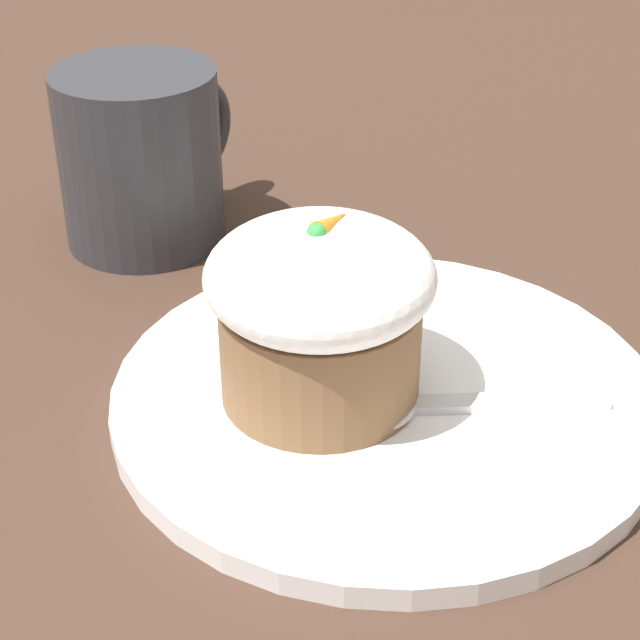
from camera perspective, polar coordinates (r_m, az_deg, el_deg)
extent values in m
plane|color=#3D281E|center=(0.47, 3.48, -4.61)|extent=(4.00, 4.00, 0.00)
cylinder|color=white|center=(0.47, 3.50, -4.09)|extent=(0.24, 0.24, 0.01)
cylinder|color=brown|center=(0.45, 0.00, -1.52)|extent=(0.08, 0.08, 0.05)
ellipsoid|color=white|center=(0.43, 0.00, 2.34)|extent=(0.10, 0.10, 0.04)
cone|color=orange|center=(0.43, 0.67, 5.23)|extent=(0.02, 0.01, 0.01)
sphere|color=green|center=(0.42, -0.16, 4.63)|extent=(0.01, 0.01, 0.01)
cube|color=silver|center=(0.46, 9.53, -4.37)|extent=(0.06, 0.08, 0.00)
ellipsoid|color=silver|center=(0.45, 1.75, -4.52)|extent=(0.06, 0.06, 0.01)
cylinder|color=#2D2D33|center=(0.60, -9.57, 8.53)|extent=(0.09, 0.09, 0.10)
torus|color=#2D2D33|center=(0.63, -6.61, 10.10)|extent=(0.06, 0.01, 0.06)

